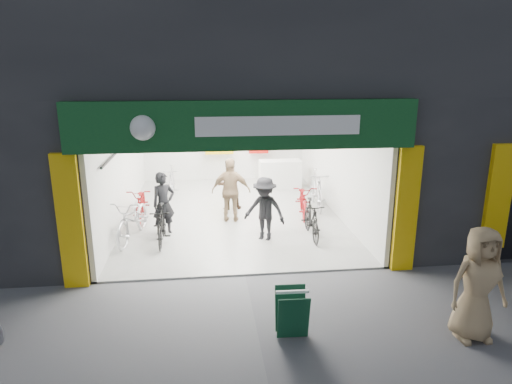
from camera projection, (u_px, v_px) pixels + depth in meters
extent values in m
plane|color=#56565B|center=(245.00, 276.00, 9.19)|extent=(60.00, 60.00, 0.00)
cube|color=#232326|center=(263.00, 3.00, 12.54)|extent=(16.00, 10.00, 4.50)
cube|color=#232326|center=(35.00, 151.00, 12.89)|extent=(5.00, 10.00, 3.50)
cube|color=#232326|center=(422.00, 143.00, 14.17)|extent=(6.00, 10.00, 3.50)
cube|color=#9E9E99|center=(232.00, 213.00, 13.01)|extent=(6.00, 8.00, 0.04)
cube|color=silver|center=(224.00, 137.00, 16.51)|extent=(6.00, 0.20, 3.20)
cube|color=silver|center=(122.00, 161.00, 12.26)|extent=(0.10, 8.00, 3.20)
cube|color=silver|center=(335.00, 156.00, 12.92)|extent=(0.10, 8.00, 3.20)
cube|color=white|center=(231.00, 98.00, 12.14)|extent=(6.00, 8.00, 0.10)
cube|color=black|center=(244.00, 107.00, 8.38)|extent=(6.00, 0.30, 0.30)
cube|color=#0E3E1D|center=(245.00, 125.00, 8.25)|extent=(6.40, 0.25, 0.90)
cube|color=white|center=(279.00, 126.00, 8.19)|extent=(3.00, 0.02, 0.35)
cube|color=#DBA30B|center=(70.00, 222.00, 8.42)|extent=(0.45, 0.12, 2.60)
cube|color=#DBA30B|center=(406.00, 210.00, 9.15)|extent=(0.45, 0.12, 2.60)
cube|color=#DBA30B|center=(498.00, 197.00, 9.31)|extent=(0.50, 0.12, 2.20)
cylinder|color=black|center=(122.00, 147.00, 11.56)|extent=(0.06, 5.00, 0.06)
cube|color=silver|center=(280.00, 175.00, 15.48)|extent=(1.40, 0.60, 1.00)
cube|color=white|center=(239.00, 111.00, 9.48)|extent=(1.30, 0.35, 0.04)
cube|color=white|center=(233.00, 104.00, 11.20)|extent=(1.30, 0.35, 0.04)
cube|color=white|center=(229.00, 99.00, 12.93)|extent=(1.30, 0.35, 0.04)
cube|color=white|center=(225.00, 95.00, 14.65)|extent=(1.30, 0.35, 0.04)
imported|color=#BDBCC1|center=(133.00, 218.00, 10.98)|extent=(1.10, 2.16, 1.08)
imported|color=black|center=(161.00, 225.00, 10.73)|extent=(0.44, 1.55, 0.93)
imported|color=maroon|center=(141.00, 203.00, 12.47)|extent=(0.66, 1.78, 0.93)
imported|color=#AAA9AE|center=(172.00, 182.00, 14.65)|extent=(0.47, 1.61, 0.97)
imported|color=black|center=(311.00, 219.00, 11.09)|extent=(0.49, 1.60, 0.95)
imported|color=maroon|center=(303.00, 200.00, 12.75)|extent=(0.88, 1.86, 0.94)
imported|color=#ADAEB2|center=(316.00, 189.00, 13.39)|extent=(0.67, 1.94, 1.15)
imported|color=black|center=(164.00, 204.00, 11.20)|extent=(0.70, 0.62, 1.60)
imported|color=#362418|center=(229.00, 185.00, 13.22)|extent=(0.80, 0.66, 1.51)
imported|color=black|center=(265.00, 210.00, 10.82)|extent=(1.17, 1.01, 1.58)
imported|color=#917454|center=(231.00, 191.00, 12.09)|extent=(1.08, 0.57, 1.76)
imported|color=#987D58|center=(478.00, 284.00, 6.89)|extent=(0.89, 0.58, 1.82)
cube|color=#0E3B23|center=(293.00, 318.00, 6.91)|extent=(0.49, 0.20, 0.74)
cube|color=#0E3B23|center=(290.00, 308.00, 7.22)|extent=(0.49, 0.20, 0.74)
cube|color=white|center=(292.00, 292.00, 6.97)|extent=(0.51, 0.06, 0.04)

